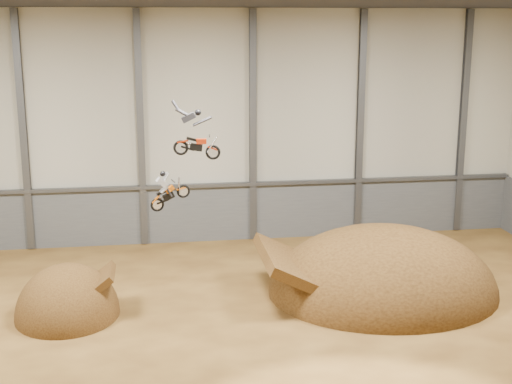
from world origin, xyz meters
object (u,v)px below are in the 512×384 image
takeoff_ramp (68,315)px  landing_ramp (382,292)px  fmx_rider_b (195,131)px  fmx_rider_a (173,185)px

takeoff_ramp → landing_ramp: (15.31, 0.59, 0.00)m
takeoff_ramp → landing_ramp: size_ratio=0.48×
takeoff_ramp → fmx_rider_b: 10.75m
landing_ramp → fmx_rider_b: 13.06m
takeoff_ramp → landing_ramp: bearing=2.2°
takeoff_ramp → fmx_rider_b: size_ratio=2.07×
takeoff_ramp → fmx_rider_b: fmx_rider_b is taller
fmx_rider_a → fmx_rider_b: size_ratio=0.72×
takeoff_ramp → fmx_rider_a: fmx_rider_a is taller
fmx_rider_a → fmx_rider_b: fmx_rider_b is taller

